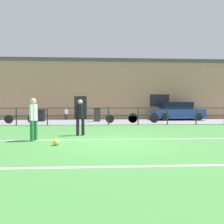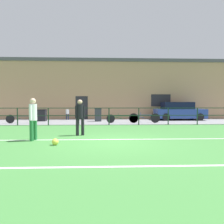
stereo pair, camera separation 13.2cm
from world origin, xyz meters
name	(u,v)px [view 2 (the right image)]	position (x,y,z in m)	size (l,w,h in m)	color
ground	(113,142)	(0.00, 0.00, -0.02)	(60.00, 44.00, 0.04)	#42843D
field_line_touchline	(112,139)	(0.00, 0.50, 0.00)	(36.00, 0.11, 0.00)	white
field_line_hash	(119,167)	(0.00, -2.94, 0.00)	(36.00, 0.11, 0.00)	white
pavement_strip	(108,122)	(0.00, 8.50, 0.01)	(48.00, 5.00, 0.02)	gray
perimeter_fence	(109,114)	(0.00, 6.00, 0.75)	(36.07, 0.07, 1.15)	#193823
clubhouse_facade	(107,90)	(0.00, 12.20, 2.79)	(28.00, 2.56, 5.55)	tan
player_goalkeeper	(80,115)	(-1.40, 1.59, 0.91)	(0.42, 0.28, 1.60)	black
player_striker	(33,117)	(-3.04, 0.42, 0.92)	(0.28, 0.43, 1.62)	#237038
soccer_ball_match	(55,142)	(-2.00, -0.50, 0.11)	(0.22, 0.22, 0.22)	#E5E04C
spectator_child	(67,113)	(-3.54, 10.34, 0.63)	(0.29, 0.19, 1.07)	#232D4C
parked_car_red	(179,111)	(6.14, 9.73, 0.75)	(4.20, 1.79, 1.54)	#28428E
bicycle_parked_0	(122,118)	(0.99, 7.20, 0.34)	(2.30, 0.04, 0.71)	black
bicycle_parked_1	(22,119)	(-6.22, 7.20, 0.34)	(2.23, 0.04, 0.72)	black
bicycle_parked_2	(144,118)	(2.62, 7.20, 0.38)	(2.29, 0.04, 0.78)	black
trash_bin_0	(42,115)	(-5.32, 8.99, 0.50)	(0.67, 0.57, 0.95)	black
trash_bin_1	(98,115)	(-0.80, 8.64, 0.55)	(0.55, 0.47, 1.04)	#33383D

